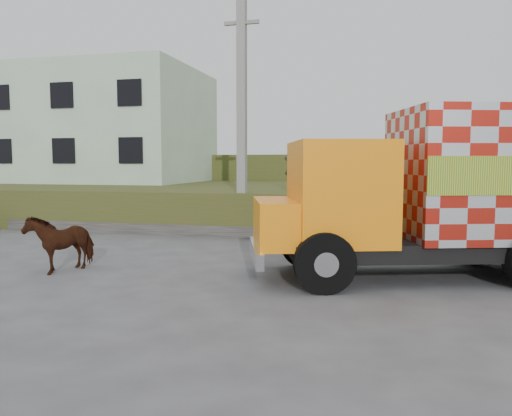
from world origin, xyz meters
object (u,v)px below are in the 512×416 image
(utility_pole, at_px, (242,117))
(cargo_truck, at_px, (464,191))
(cow, at_px, (61,242))
(pedestrian, at_px, (293,166))

(utility_pole, relative_size, cargo_truck, 0.92)
(cargo_truck, relative_size, cow, 5.45)
(pedestrian, bearing_deg, cow, 59.18)
(utility_pole, height_order, pedestrian, utility_pole)
(utility_pole, bearing_deg, pedestrian, 64.62)
(utility_pole, bearing_deg, cargo_truck, -36.83)
(utility_pole, xyz_separation_m, cow, (-2.65, -6.37, -3.40))
(cow, relative_size, pedestrian, 0.88)
(cargo_truck, height_order, pedestrian, cargo_truck)
(pedestrian, bearing_deg, cargo_truck, 116.71)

